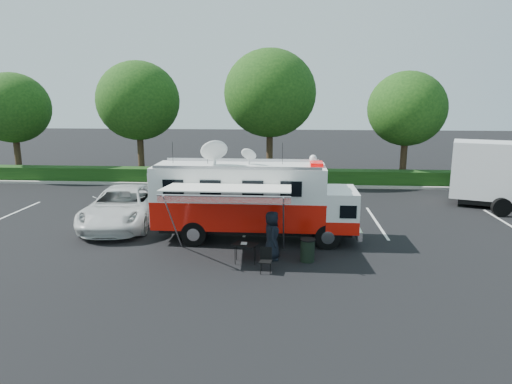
% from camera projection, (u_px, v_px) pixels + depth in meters
% --- Properties ---
extents(ground_plane, '(120.00, 120.00, 0.00)m').
position_uv_depth(ground_plane, '(255.00, 239.00, 18.89)').
color(ground_plane, black).
rests_on(ground_plane, ground).
extents(back_border, '(60.00, 6.14, 8.87)m').
position_uv_depth(back_border, '(287.00, 108.00, 30.34)').
color(back_border, '#9E998E').
rests_on(back_border, ground_plane).
extents(stall_lines, '(24.12, 5.50, 0.01)m').
position_uv_depth(stall_lines, '(249.00, 220.00, 21.85)').
color(stall_lines, silver).
rests_on(stall_lines, ground_plane).
extents(command_truck, '(8.28, 2.28, 3.97)m').
position_uv_depth(command_truck, '(253.00, 199.00, 18.54)').
color(command_truck, black).
rests_on(command_truck, ground_plane).
extents(awning, '(4.52, 2.36, 2.73)m').
position_uv_depth(awning, '(227.00, 191.00, 16.10)').
color(awning, white).
rests_on(awning, ground_plane).
extents(white_suv, '(3.46, 6.41, 1.71)m').
position_uv_depth(white_suv, '(123.00, 225.00, 21.03)').
color(white_suv, silver).
rests_on(white_suv, ground_plane).
extents(person, '(0.66, 0.93, 1.80)m').
position_uv_depth(person, '(272.00, 259.00, 16.62)').
color(person, black).
rests_on(person, ground_plane).
extents(folding_table, '(0.98, 0.84, 0.71)m').
position_uv_depth(folding_table, '(245.00, 245.00, 16.15)').
color(folding_table, black).
rests_on(folding_table, ground_plane).
extents(folding_chair, '(0.45, 0.47, 0.85)m').
position_uv_depth(folding_chair, '(266.00, 258.00, 15.35)').
color(folding_chair, black).
rests_on(folding_chair, ground_plane).
extents(trash_bin, '(0.56, 0.56, 0.83)m').
position_uv_depth(trash_bin, '(307.00, 250.00, 16.34)').
color(trash_bin, black).
rests_on(trash_bin, ground_plane).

